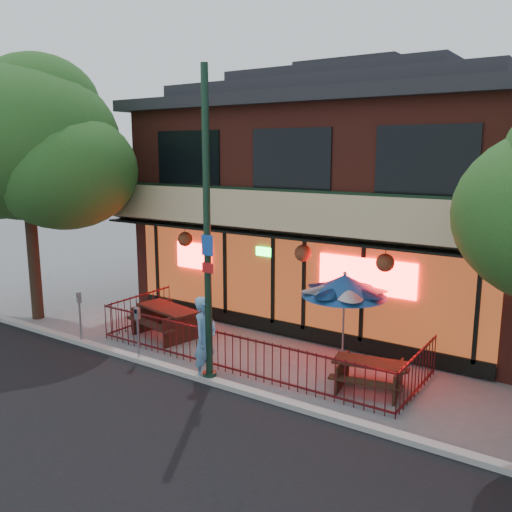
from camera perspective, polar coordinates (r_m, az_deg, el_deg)
The scene contains 12 objects.
ground at distance 13.15m, azimuth -3.78°, elevation -12.33°, with size 80.00×80.00×0.00m, color gray.
curb at distance 12.77m, azimuth -5.19°, elevation -12.81°, with size 80.00×0.25×0.12m, color #999993.
restaurant_building at distance 18.25m, azimuth 9.92°, elevation 7.47°, with size 12.96×9.49×8.05m.
patio_fence at distance 13.29m, azimuth -2.48°, elevation -9.14°, with size 8.44×2.62×1.00m.
street_light at distance 11.94m, azimuth -5.14°, elevation 1.04°, with size 0.43×0.32×7.00m.
street_tree_left at distance 17.88m, azimuth -22.94°, elevation 11.66°, with size 5.60×5.60×8.05m.
picnic_table_left at distance 15.71m, azimuth -9.25°, elevation -6.36°, with size 2.23×1.87×0.84m.
picnic_table_right at distance 12.42m, azimuth 11.90°, elevation -11.79°, with size 1.78×1.49×0.68m.
patio_umbrella at distance 13.23m, azimuth 9.32°, elevation -3.09°, with size 2.07×2.07×2.36m.
pedestrian at distance 12.63m, azimuth -5.37°, elevation -8.60°, with size 0.72×0.47×1.96m, color #5D8FBB.
parking_meter_near at distance 13.88m, azimuth -12.36°, elevation -7.14°, with size 0.14×0.12×1.39m.
parking_meter_far at distance 15.48m, azimuth -18.08°, elevation -5.31°, with size 0.16×0.15×1.48m.
Camera 1 is at (7.41, -9.53, 5.21)m, focal length 38.00 mm.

